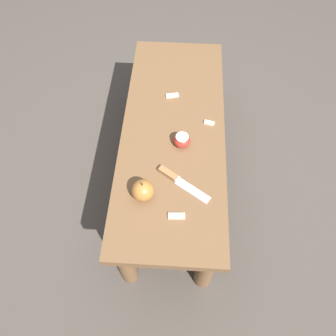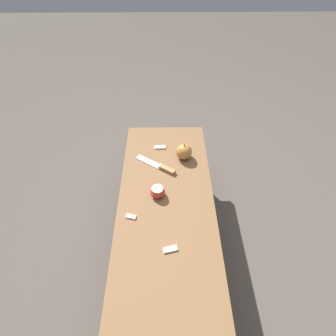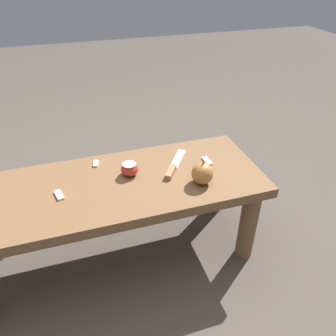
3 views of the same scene
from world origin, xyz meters
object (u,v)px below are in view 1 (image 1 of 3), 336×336
object	(u,v)px
apple_whole	(143,190)
wooden_bench	(173,140)
apple_cut	(182,140)
knife	(176,179)

from	to	relation	value
apple_whole	wooden_bench	bearing A→B (deg)	-16.41
wooden_bench	apple_whole	size ratio (longest dim) A/B	12.43
wooden_bench	apple_cut	world-z (taller)	apple_cut
knife	apple_cut	distance (m)	0.17
knife	apple_whole	distance (m)	0.14
apple_cut	apple_whole	bearing A→B (deg)	151.62
knife	apple_cut	world-z (taller)	apple_cut
wooden_bench	apple_cut	xyz separation A→B (m)	(-0.07, -0.04, 0.10)
wooden_bench	knife	distance (m)	0.26
knife	apple_cut	xyz separation A→B (m)	(0.17, -0.02, 0.02)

